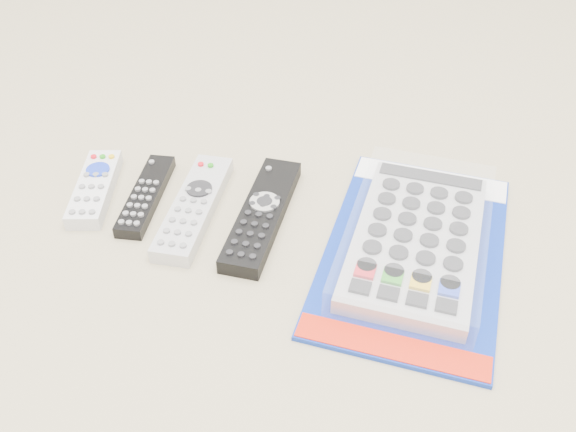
# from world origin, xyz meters

# --- Properties ---
(remote_small_grey) EXTENTS (0.06, 0.16, 0.02)m
(remote_small_grey) POSITION_xyz_m (-0.22, 0.06, 0.01)
(remote_small_grey) COLOR silver
(remote_small_grey) RESTS_ON ground
(remote_slim_black) EXTENTS (0.05, 0.17, 0.02)m
(remote_slim_black) POSITION_xyz_m (-0.14, 0.05, 0.01)
(remote_slim_black) COLOR black
(remote_slim_black) RESTS_ON ground
(remote_silver_dvd) EXTENTS (0.08, 0.22, 0.02)m
(remote_silver_dvd) POSITION_xyz_m (-0.07, 0.03, 0.01)
(remote_silver_dvd) COLOR #B6B6BA
(remote_silver_dvd) RESTS_ON ground
(remote_large_black) EXTENTS (0.09, 0.23, 0.03)m
(remote_large_black) POSITION_xyz_m (0.03, 0.02, 0.01)
(remote_large_black) COLOR black
(remote_large_black) RESTS_ON ground
(jumbo_remote_packaged) EXTENTS (0.29, 0.41, 0.05)m
(jumbo_remote_packaged) POSITION_xyz_m (0.23, -0.02, 0.02)
(jumbo_remote_packaged) COLOR navy
(jumbo_remote_packaged) RESTS_ON ground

